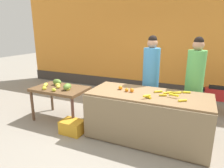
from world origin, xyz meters
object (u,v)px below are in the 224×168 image
object	(u,v)px
vendor_woman_blue_shirt	(151,80)
produce_crate	(72,127)
vendor_woman_green_shirt	(194,84)
produce_sack	(107,105)
parked_motorcycle	(222,99)

from	to	relation	value
vendor_woman_blue_shirt	produce_crate	xyz separation A→B (m)	(-1.23, -1.14, -0.81)
vendor_woman_green_shirt	produce_sack	xyz separation A→B (m)	(-1.84, -0.09, -0.70)
vendor_woman_green_shirt	produce_sack	size ratio (longest dim) A/B	3.92
vendor_woman_blue_shirt	vendor_woman_green_shirt	distance (m)	0.85
produce_sack	parked_motorcycle	bearing A→B (deg)	22.57
produce_crate	vendor_woman_blue_shirt	bearing A→B (deg)	42.89
vendor_woman_green_shirt	produce_sack	bearing A→B (deg)	-177.30
vendor_woman_blue_shirt	produce_crate	bearing A→B (deg)	-137.11
produce_crate	produce_sack	distance (m)	1.13
vendor_woman_blue_shirt	produce_sack	xyz separation A→B (m)	(-0.99, -0.04, -0.70)
vendor_woman_blue_shirt	vendor_woman_green_shirt	size ratio (longest dim) A/B	1.01
produce_crate	produce_sack	world-z (taller)	produce_sack
vendor_woman_green_shirt	parked_motorcycle	bearing A→B (deg)	56.15
parked_motorcycle	produce_sack	bearing A→B (deg)	-157.43
vendor_woman_blue_shirt	parked_motorcycle	size ratio (longest dim) A/B	1.16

